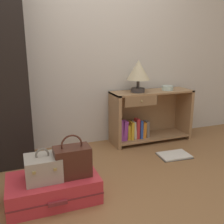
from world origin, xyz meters
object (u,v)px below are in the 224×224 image
Objects in this scene: bookshelf at (147,116)px; handbag at (72,161)px; bowl at (167,88)px; train_case at (43,168)px; table_lamp at (138,72)px; suitcase_large at (53,188)px; open_book_on_floor at (174,155)px.

bookshelf reaches higher than handbag.
bowl reaches higher than train_case.
bowl is at bearing -0.73° from table_lamp.
bowl is at bearing -8.61° from bookshelf.
train_case is at bearing -171.27° from suitcase_large.
table_lamp is 1.12× the size of handbag.
table_lamp reaches higher than bookshelf.
table_lamp is (-0.16, -0.03, 0.59)m from bookshelf.
train_case is at bearing -146.47° from bookshelf.
bookshelf is 3.87× the size of train_case.
table_lamp is 1.51m from handbag.
bookshelf is 0.61m from table_lamp.
bowl reaches higher than suitcase_large.
bowl reaches higher than bookshelf.
bowl is at bearing 28.22° from train_case.
bookshelf is at bearing 171.39° from bowl.
open_book_on_floor is (0.22, -0.53, -0.91)m from table_lamp.
table_lamp reaches higher than open_book_on_floor.
table_lamp is 1.67m from train_case.
train_case is at bearing -144.23° from table_lamp.
train_case is at bearing 174.19° from handbag.
train_case is 0.23m from handbag.
bookshelf reaches higher than open_book_on_floor.
handbag is at bearing -12.09° from suitcase_large.
bookshelf is 1.66m from suitcase_large.
table_lamp is at bearing 36.99° from suitcase_large.
table_lamp is 0.54× the size of suitcase_large.
bowl is 1.76m from handbag.
bowl is 0.39× the size of open_book_on_floor.
bookshelf is at bearing 95.42° from open_book_on_floor.
train_case is 0.79× the size of handbag.
suitcase_large is 1.46m from open_book_on_floor.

